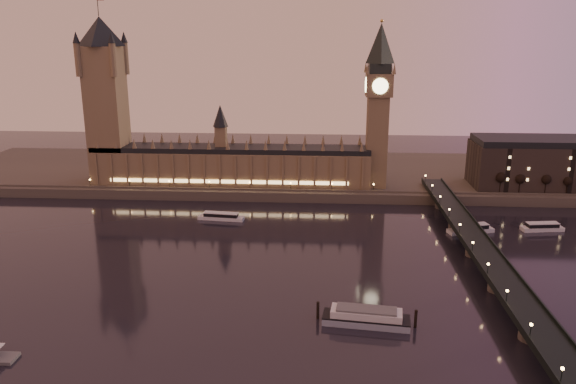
# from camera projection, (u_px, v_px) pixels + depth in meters

# --- Properties ---
(ground) EXTENTS (700.00, 700.00, 0.00)m
(ground) POSITION_uv_depth(u_px,v_px,m) (277.00, 267.00, 253.47)
(ground) COLOR black
(ground) RESTS_ON ground
(far_embankment) EXTENTS (560.00, 130.00, 6.00)m
(far_embankment) POSITION_uv_depth(u_px,v_px,m) (336.00, 174.00, 409.32)
(far_embankment) COLOR #423D35
(far_embankment) RESTS_ON ground
(palace_of_westminster) EXTENTS (180.00, 26.62, 52.00)m
(palace_of_westminster) POSITION_uv_depth(u_px,v_px,m) (231.00, 161.00, 366.24)
(palace_of_westminster) COLOR brown
(palace_of_westminster) RESTS_ON ground
(victoria_tower) EXTENTS (31.68, 31.68, 118.00)m
(victoria_tower) POSITION_uv_depth(u_px,v_px,m) (105.00, 92.00, 359.15)
(victoria_tower) COLOR brown
(victoria_tower) RESTS_ON ground
(big_ben) EXTENTS (17.68, 17.68, 104.00)m
(big_ben) POSITION_uv_depth(u_px,v_px,m) (379.00, 96.00, 349.05)
(big_ben) COLOR brown
(big_ben) RESTS_ON ground
(westminster_bridge) EXTENTS (13.20, 260.00, 15.30)m
(westminster_bridge) POSITION_uv_depth(u_px,v_px,m) (484.00, 260.00, 246.40)
(westminster_bridge) COLOR black
(westminster_bridge) RESTS_ON ground
(bare_tree_0) EXTENTS (6.04, 6.04, 12.28)m
(bare_tree_0) POSITION_uv_depth(u_px,v_px,m) (499.00, 179.00, 346.21)
(bare_tree_0) COLOR black
(bare_tree_0) RESTS_ON ground
(bare_tree_1) EXTENTS (6.04, 6.04, 12.28)m
(bare_tree_1) POSITION_uv_depth(u_px,v_px,m) (522.00, 179.00, 345.36)
(bare_tree_1) COLOR black
(bare_tree_1) RESTS_ON ground
(bare_tree_2) EXTENTS (6.04, 6.04, 12.28)m
(bare_tree_2) POSITION_uv_depth(u_px,v_px,m) (545.00, 180.00, 344.51)
(bare_tree_2) COLOR black
(bare_tree_2) RESTS_ON ground
(bare_tree_3) EXTENTS (6.04, 6.04, 12.28)m
(bare_tree_3) POSITION_uv_depth(u_px,v_px,m) (568.00, 180.00, 343.66)
(bare_tree_3) COLOR black
(bare_tree_3) RESTS_ON ground
(cruise_boat_a) EXTENTS (26.50, 8.45, 4.17)m
(cruise_boat_a) POSITION_uv_depth(u_px,v_px,m) (221.00, 217.00, 317.34)
(cruise_boat_a) COLOR silver
(cruise_boat_a) RESTS_ON ground
(cruise_boat_b) EXTENTS (25.59, 13.00, 4.59)m
(cruise_boat_b) POSITION_uv_depth(u_px,v_px,m) (471.00, 229.00, 296.67)
(cruise_boat_b) COLOR silver
(cruise_boat_b) RESTS_ON ground
(cruise_boat_c) EXTENTS (22.69, 8.84, 4.42)m
(cruise_boat_c) POSITION_uv_depth(u_px,v_px,m) (542.00, 227.00, 299.70)
(cruise_boat_c) COLOR silver
(cruise_boat_c) RESTS_ON ground
(moored_barge) EXTENTS (36.06, 12.44, 6.66)m
(moored_barge) POSITION_uv_depth(u_px,v_px,m) (366.00, 317.00, 202.60)
(moored_barge) COLOR #8A99B0
(moored_barge) RESTS_ON ground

